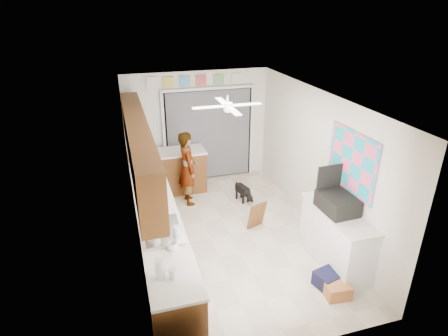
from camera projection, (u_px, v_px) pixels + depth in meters
floor at (230, 235)px, 6.72m from camera, size 5.00×5.00×0.00m
ceiling at (231, 98)px, 5.70m from camera, size 5.00×5.00×0.00m
wall_back at (198, 127)px, 8.40m from camera, size 3.20×0.00×3.20m
wall_front at (300, 265)px, 4.02m from camera, size 3.20×0.00×3.20m
wall_left at (132, 184)px, 5.80m from camera, size 0.00×5.00×5.00m
wall_right at (317, 161)px, 6.62m from camera, size 0.00×5.00×5.00m
left_base_cabinets at (156, 225)px, 6.20m from camera, size 0.60×4.80×0.90m
left_countertop at (154, 200)px, 6.01m from camera, size 0.62×4.80×0.04m
upper_cabinets at (139, 145)px, 5.79m from camera, size 0.32×4.00×0.80m
sink_basin at (163, 232)px, 5.12m from camera, size 0.50×0.76×0.06m
faucet at (148, 228)px, 5.04m from camera, size 0.03×0.03×0.22m
peninsula_base at (181, 171)px, 8.16m from camera, size 1.00×0.60×0.90m
peninsula_top at (180, 151)px, 7.97m from camera, size 1.04×0.64×0.04m
back_opening_recess at (209, 135)px, 8.52m from camera, size 2.00×0.06×2.10m
curtain_panel at (209, 136)px, 8.49m from camera, size 1.90×0.03×2.05m
door_trim_left at (164, 140)px, 8.23m from camera, size 0.06×0.04×2.10m
door_trim_right at (251, 132)px, 8.76m from camera, size 0.06×0.04×2.10m
door_trim_head at (209, 89)px, 8.06m from camera, size 2.10×0.04×0.06m
header_frame_0 at (168, 82)px, 7.79m from camera, size 0.22×0.02×0.22m
header_frame_1 at (185, 81)px, 7.88m from camera, size 0.22×0.02×0.22m
header_frame_2 at (201, 80)px, 7.97m from camera, size 0.22×0.02×0.22m
header_frame_3 at (219, 79)px, 8.07m from camera, size 0.22×0.02×0.22m
header_frame_4 at (237, 78)px, 8.18m from camera, size 0.22×0.02×0.22m
route66_sign at (152, 83)px, 7.70m from camera, size 0.22×0.02×0.26m
right_counter_base at (336, 239)px, 5.83m from camera, size 0.50×1.40×0.90m
right_counter_top at (339, 213)px, 5.64m from camera, size 0.54×1.44×0.04m
abstract_painting at (352, 162)px, 5.58m from camera, size 0.03×1.15×0.95m
ceiling_fan at (228, 106)px, 5.95m from camera, size 1.14×1.14×0.24m
microwave at (145, 153)px, 7.47m from camera, size 0.36×0.52×0.28m
soap_bottle at (155, 226)px, 4.99m from camera, size 0.14×0.14×0.31m
cup at (172, 246)px, 4.76m from camera, size 0.17×0.17×0.11m
jar_a at (177, 231)px, 5.04m from camera, size 0.10×0.10×0.14m
jar_b at (173, 274)px, 4.26m from camera, size 0.10×0.10×0.13m
paper_towel_roll at (160, 269)px, 4.25m from camera, size 0.12×0.12×0.25m
suitcase at (337, 203)px, 5.61m from camera, size 0.47×0.62×0.26m
suitcase_rim at (336, 210)px, 5.66m from camera, size 0.46×0.60×0.02m
suitcase_lid at (329, 180)px, 5.77m from camera, size 0.42×0.05×0.50m
cardboard_box at (338, 291)px, 5.28m from camera, size 0.37×0.29×0.21m
navy_crate at (329, 279)px, 5.49m from camera, size 0.44×0.40×0.23m
cabinet_door_panel at (257, 215)px, 6.83m from camera, size 0.38×0.24×0.53m
man at (188, 168)px, 7.53m from camera, size 0.39×0.58×1.54m
dog at (242, 192)px, 7.81m from camera, size 0.33×0.52×0.38m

